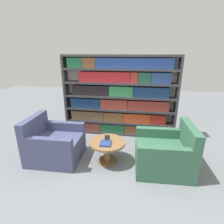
% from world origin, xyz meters
% --- Properties ---
extents(ground_plane, '(14.00, 14.00, 0.00)m').
position_xyz_m(ground_plane, '(0.00, 0.00, 0.00)').
color(ground_plane, slate).
extents(bookshelf, '(2.69, 0.30, 1.93)m').
position_xyz_m(bookshelf, '(0.01, 1.43, 0.96)').
color(bookshelf, silver).
rests_on(bookshelf, ground_plane).
extents(armchair_left, '(0.96, 0.86, 0.84)m').
position_xyz_m(armchair_left, '(-1.10, 0.13, 0.29)').
color(armchair_left, '#42476B').
rests_on(armchair_left, ground_plane).
extents(armchair_right, '(0.97, 0.88, 0.84)m').
position_xyz_m(armchair_right, '(0.98, 0.13, 0.29)').
color(armchair_right, '#336047').
rests_on(armchair_right, ground_plane).
extents(coffee_table, '(0.66, 0.66, 0.43)m').
position_xyz_m(coffee_table, '(-0.06, 0.17, 0.31)').
color(coffee_table, brown).
rests_on(coffee_table, ground_plane).
extents(table_sign, '(0.09, 0.06, 0.13)m').
position_xyz_m(table_sign, '(-0.06, 0.17, 0.48)').
color(table_sign, black).
rests_on(table_sign, coffee_table).
extents(stray_book, '(0.20, 0.23, 0.03)m').
position_xyz_m(stray_book, '(-0.07, 0.07, 0.44)').
color(stray_book, navy).
rests_on(stray_book, coffee_table).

